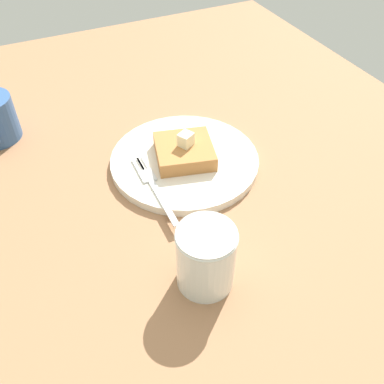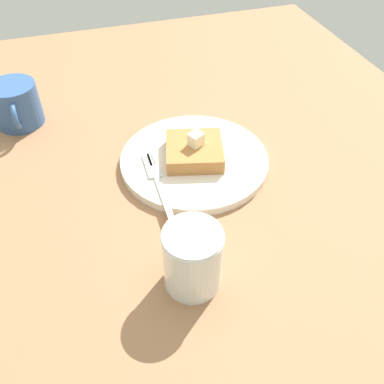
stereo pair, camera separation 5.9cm
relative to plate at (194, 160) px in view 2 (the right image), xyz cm
name	(u,v)px [view 2 (the right image)]	position (x,y,z in cm)	size (l,w,h in cm)	color
table_surface	(148,167)	(-2.97, -7.13, -2.23)	(110.98, 110.98, 2.91)	#956746
plate	(194,160)	(0.00, 0.00, 0.00)	(24.02, 24.02, 1.35)	silver
toast_slice_center	(194,151)	(0.00, 0.00, 1.81)	(8.98, 8.96, 2.47)	#AE703A
butter_pat_primary	(196,139)	(0.05, 0.26, 4.11)	(2.13, 1.92, 2.13)	#F6F0C2
fork	(157,182)	(4.23, -7.24, 0.75)	(16.02, 2.24, 0.36)	silver
syrup_jar	(189,262)	(21.76, -7.58, 3.28)	(7.33, 7.33, 8.82)	#4A1A0B
coffee_mug	(16,105)	(-20.62, -26.76, 3.07)	(10.96, 8.36, 7.67)	#33578D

